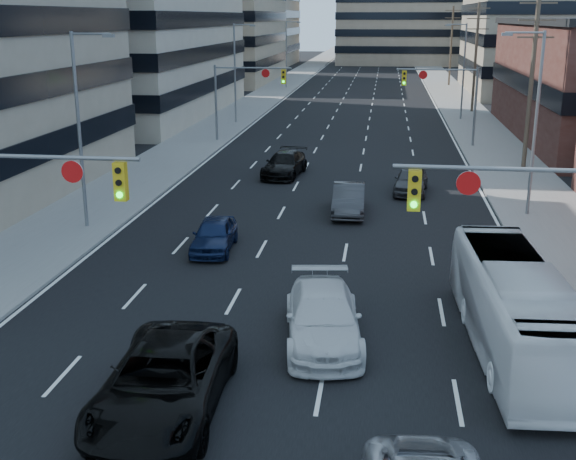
% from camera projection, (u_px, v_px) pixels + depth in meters
% --- Properties ---
extents(road_surface, '(18.00, 300.00, 0.02)m').
position_uv_depth(road_surface, '(369.00, 69.00, 137.24)').
color(road_surface, black).
rests_on(road_surface, ground).
extents(sidewalk_left, '(5.00, 300.00, 0.15)m').
position_uv_depth(sidewalk_left, '(309.00, 68.00, 138.68)').
color(sidewalk_left, slate).
rests_on(sidewalk_left, ground).
extents(sidewalk_right, '(5.00, 300.00, 0.15)m').
position_uv_depth(sidewalk_right, '(430.00, 69.00, 135.77)').
color(sidewalk_right, slate).
rests_on(sidewalk_right, ground).
extents(office_left_far, '(20.00, 30.00, 16.00)m').
position_uv_depth(office_left_far, '(207.00, 27.00, 109.51)').
color(office_left_far, gray).
rests_on(office_left_far, ground).
extents(office_right_far, '(22.00, 28.00, 14.00)m').
position_uv_depth(office_right_far, '(559.00, 38.00, 92.18)').
color(office_right_far, gray).
rests_on(office_right_far, ground).
extents(bg_block_left, '(24.00, 24.00, 20.00)m').
position_uv_depth(bg_block_left, '(234.00, 14.00, 147.45)').
color(bg_block_left, '#ADA089').
rests_on(bg_block_left, ground).
extents(bg_block_right, '(22.00, 22.00, 12.00)m').
position_uv_depth(bg_block_right, '(546.00, 37.00, 131.48)').
color(bg_block_right, gray).
rests_on(bg_block_right, ground).
extents(signal_near_left, '(6.59, 0.33, 6.00)m').
position_uv_depth(signal_near_left, '(12.00, 206.00, 21.04)').
color(signal_near_left, slate).
rests_on(signal_near_left, ground).
extents(signal_near_right, '(6.59, 0.33, 6.00)m').
position_uv_depth(signal_near_right, '(541.00, 225.00, 19.15)').
color(signal_near_right, slate).
rests_on(signal_near_right, ground).
extents(signal_far_left, '(6.09, 0.33, 6.00)m').
position_uv_depth(signal_far_left, '(245.00, 87.00, 56.23)').
color(signal_far_left, slate).
rests_on(signal_far_left, ground).
extents(signal_far_right, '(6.09, 0.33, 6.00)m').
position_uv_depth(signal_far_right, '(445.00, 90.00, 54.28)').
color(signal_far_right, slate).
rests_on(signal_far_right, ground).
extents(utility_pole_block, '(2.20, 0.28, 11.00)m').
position_uv_depth(utility_pole_block, '(531.00, 81.00, 44.74)').
color(utility_pole_block, '#4C3D2D').
rests_on(utility_pole_block, ground).
extents(utility_pole_midblock, '(2.20, 0.28, 11.00)m').
position_uv_depth(utility_pole_midblock, '(476.00, 56.00, 73.24)').
color(utility_pole_midblock, '#4C3D2D').
rests_on(utility_pole_midblock, ground).
extents(utility_pole_distant, '(2.20, 0.28, 11.00)m').
position_uv_depth(utility_pole_distant, '(451.00, 45.00, 101.75)').
color(utility_pole_distant, '#4C3D2D').
rests_on(utility_pole_distant, ground).
extents(streetlight_left_near, '(2.03, 0.22, 9.00)m').
position_uv_depth(streetlight_left_near, '(82.00, 122.00, 32.60)').
color(streetlight_left_near, slate).
rests_on(streetlight_left_near, ground).
extents(streetlight_left_mid, '(2.03, 0.22, 9.00)m').
position_uv_depth(streetlight_left_mid, '(237.00, 68.00, 65.86)').
color(streetlight_left_mid, slate).
rests_on(streetlight_left_mid, ground).
extents(streetlight_left_far, '(2.03, 0.22, 9.00)m').
position_uv_depth(streetlight_left_far, '(287.00, 51.00, 99.11)').
color(streetlight_left_far, slate).
rests_on(streetlight_left_far, ground).
extents(streetlight_right_near, '(2.03, 0.22, 9.00)m').
position_uv_depth(streetlight_right_near, '(533.00, 115.00, 34.73)').
color(streetlight_right_near, slate).
rests_on(streetlight_right_near, ground).
extents(streetlight_right_far, '(2.03, 0.22, 9.00)m').
position_uv_depth(streetlight_right_far, '(462.00, 67.00, 67.99)').
color(streetlight_right_far, slate).
rests_on(streetlight_right_far, ground).
extents(black_pickup, '(3.07, 6.33, 1.73)m').
position_uv_depth(black_pickup, '(164.00, 381.00, 18.05)').
color(black_pickup, black).
rests_on(black_pickup, ground).
extents(white_van, '(2.96, 5.78, 1.60)m').
position_uv_depth(white_van, '(323.00, 317.00, 22.03)').
color(white_van, silver).
rests_on(white_van, ground).
extents(transit_bus, '(2.87, 9.98, 2.75)m').
position_uv_depth(transit_bus, '(515.00, 308.00, 21.28)').
color(transit_bus, white).
rests_on(transit_bus, ground).
extents(sedan_blue, '(1.87, 4.18, 1.39)m').
position_uv_depth(sedan_blue, '(214.00, 235.00, 30.72)').
color(sedan_blue, '#0E1939').
rests_on(sedan_blue, ground).
extents(sedan_grey_center, '(1.69, 4.57, 1.49)m').
position_uv_depth(sedan_grey_center, '(349.00, 199.00, 36.43)').
color(sedan_grey_center, '#303033').
rests_on(sedan_grey_center, ground).
extents(sedan_black_far, '(2.67, 5.35, 1.49)m').
position_uv_depth(sedan_black_far, '(285.00, 164.00, 45.09)').
color(sedan_black_far, black).
rests_on(sedan_black_far, ground).
extents(sedan_grey_right, '(2.19, 4.54, 1.49)m').
position_uv_depth(sedan_grey_right, '(411.00, 180.00, 40.75)').
color(sedan_grey_right, '#37373A').
rests_on(sedan_grey_right, ground).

